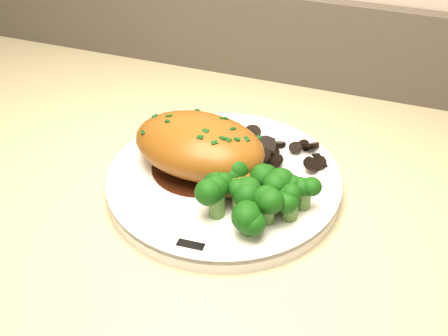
% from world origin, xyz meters
% --- Properties ---
extents(plate, '(0.26, 0.26, 0.02)m').
position_xyz_m(plate, '(0.32, 1.74, 0.95)').
color(plate, white).
rests_on(plate, counter).
extents(rim_accent_0, '(0.02, 0.03, 0.00)m').
position_xyz_m(rim_accent_0, '(0.41, 1.80, 0.96)').
color(rim_accent_0, black).
rests_on(rim_accent_0, plate).
extents(rim_accent_1, '(0.02, 0.03, 0.00)m').
position_xyz_m(rim_accent_1, '(0.22, 1.79, 0.96)').
color(rim_accent_1, black).
rests_on(rim_accent_1, plate).
extents(rim_accent_2, '(0.03, 0.01, 0.00)m').
position_xyz_m(rim_accent_2, '(0.32, 1.63, 0.96)').
color(rim_accent_2, black).
rests_on(rim_accent_2, plate).
extents(gravy_pool, '(0.10, 0.10, 0.00)m').
position_xyz_m(gravy_pool, '(0.29, 1.74, 0.96)').
color(gravy_pool, black).
rests_on(gravy_pool, plate).
extents(chicken_breast, '(0.15, 0.11, 0.06)m').
position_xyz_m(chicken_breast, '(0.29, 1.74, 0.98)').
color(chicken_breast, '#955719').
rests_on(chicken_breast, plate).
extents(mushroom_pile, '(0.08, 0.06, 0.02)m').
position_xyz_m(mushroom_pile, '(0.36, 1.79, 0.96)').
color(mushroom_pile, black).
rests_on(mushroom_pile, plate).
extents(broccoli_florets, '(0.10, 0.08, 0.04)m').
position_xyz_m(broccoli_florets, '(0.36, 1.70, 0.98)').
color(broccoli_florets, '#558739').
rests_on(broccoli_florets, plate).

